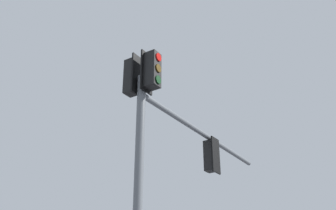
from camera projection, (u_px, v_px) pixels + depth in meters
The scene contains 1 object.
signal_mast_assembly at pixel (168, 141), 9.60m from camera, with size 1.88×6.45×6.51m.
Camera 1 is at (-5.82, 5.38, 1.29)m, focal length 42.46 mm.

